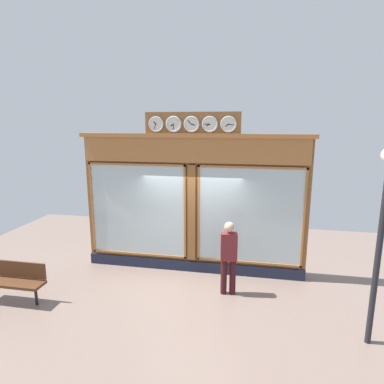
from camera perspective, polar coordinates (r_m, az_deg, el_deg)
The scene contains 5 objects.
ground_plane at distance 6.47m, azimuth -5.15°, elevation -24.03°, with size 14.00×14.00×0.00m, color #7A665B.
shop_facade at distance 8.33m, azimuth 0.16°, elevation -1.88°, with size 5.76×0.42×4.05m.
pedestrian at distance 7.44m, azimuth 6.40°, elevation -10.82°, with size 0.39×0.27×1.69m.
street_lamp at distance 6.17m, azimuth 30.26°, elevation -3.91°, with size 0.28×0.28×3.44m.
street_bench at distance 8.22m, azimuth -28.60°, elevation -13.07°, with size 1.40×0.40×0.87m.
Camera 1 is at (-1.51, 7.82, 3.80)m, focal length 30.66 mm.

